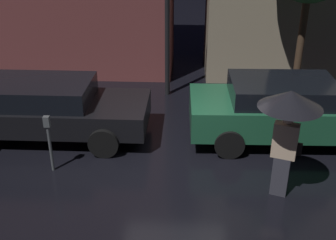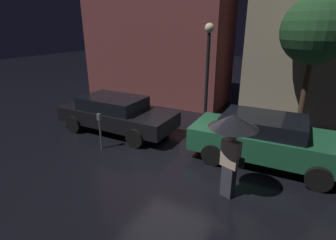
# 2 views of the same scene
# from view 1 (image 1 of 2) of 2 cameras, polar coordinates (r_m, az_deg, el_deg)

# --- Properties ---
(ground_plane) EXTENTS (60.00, 60.00, 0.00)m
(ground_plane) POSITION_cam_1_polar(r_m,az_deg,el_deg) (8.78, 0.85, -6.74)
(ground_plane) COLOR black
(parked_car_black) EXTENTS (4.60, 2.00, 1.36)m
(parked_car_black) POSITION_cam_1_polar(r_m,az_deg,el_deg) (10.16, -16.08, 1.65)
(parked_car_black) COLOR black
(parked_car_black) RESTS_ON ground
(parked_car_green) EXTENTS (4.52, 2.02, 1.44)m
(parked_car_green) POSITION_cam_1_polar(r_m,az_deg,el_deg) (9.97, 15.81, 1.47)
(parked_car_green) COLOR #1E5638
(parked_car_green) RESTS_ON ground
(pedestrian_with_umbrella) EXTENTS (1.11, 1.11, 2.09)m
(pedestrian_with_umbrella) POSITION_cam_1_polar(r_m,az_deg,el_deg) (7.55, 16.09, 0.93)
(pedestrian_with_umbrella) COLOR #383842
(pedestrian_with_umbrella) RESTS_ON ground
(parking_meter) EXTENTS (0.12, 0.10, 1.23)m
(parking_meter) POSITION_cam_1_polar(r_m,az_deg,el_deg) (8.71, -15.82, -2.30)
(parking_meter) COLOR #4C5154
(parking_meter) RESTS_ON ground
(street_lamp_near) EXTENTS (0.37, 0.37, 4.02)m
(street_lamp_near) POSITION_cam_1_polar(r_m,az_deg,el_deg) (11.61, -0.09, 15.78)
(street_lamp_near) COLOR black
(street_lamp_near) RESTS_ON ground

